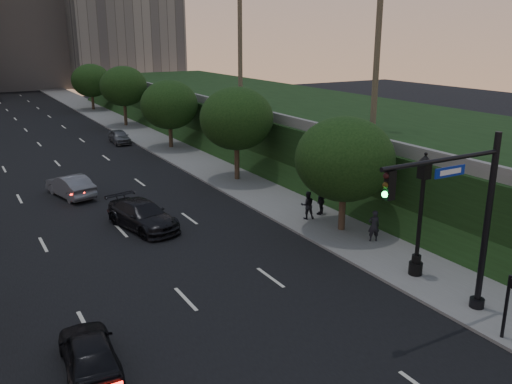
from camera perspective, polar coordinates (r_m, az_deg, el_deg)
ground at (r=18.53m, az=-1.13°, el=-17.52°), size 160.00×160.00×0.00m
road_surface at (r=45.30m, az=-19.73°, el=2.33°), size 16.00×140.00×0.02m
sidewalk_right at (r=48.03m, az=-7.66°, el=4.01°), size 4.50×140.00×0.15m
embankment at (r=51.50m, az=5.39°, el=7.11°), size 18.00×90.00×4.00m
parapet_wall at (r=46.82m, az=-3.19°, el=9.12°), size 0.35×90.00×0.70m
office_block_mid at (r=116.28m, az=-24.31°, el=16.45°), size 22.00×18.00×26.00m
tree_right_a at (r=28.52m, az=9.31°, el=3.44°), size 5.20×5.20×6.24m
tree_right_b at (r=38.30m, az=-2.07°, el=7.73°), size 5.20×5.20×6.74m
tree_right_c at (r=50.13m, az=-9.11°, el=9.05°), size 5.20×5.20×6.24m
tree_right_d at (r=63.28m, az=-13.78°, el=10.77°), size 5.20×5.20×6.74m
tree_right_e at (r=77.78m, az=-16.97°, el=11.16°), size 5.20×5.20×6.24m
traffic_signal_mast at (r=20.90m, az=21.35°, el=-3.36°), size 5.68×0.56×7.00m
street_lamp at (r=24.14m, az=16.86°, el=-2.91°), size 0.64×0.64×5.62m
pedestrian_signal at (r=20.68m, az=25.03°, el=-10.36°), size 0.30×0.33×2.50m
sedan_near_left at (r=18.52m, az=-17.13°, el=-15.82°), size 1.95×4.18×1.38m
sedan_mid_left at (r=37.23m, az=-18.96°, el=0.62°), size 2.54×4.72×1.48m
sedan_near_right at (r=30.22m, az=-11.85°, el=-2.41°), size 3.19×5.51×1.50m
sedan_far_right at (r=54.02m, az=-14.19°, el=5.67°), size 1.67×3.88×1.30m
pedestrian_a at (r=28.01m, az=12.30°, el=-3.50°), size 0.70×0.60×1.63m
pedestrian_b at (r=30.77m, az=5.44°, el=-1.37°), size 0.95×0.85×1.60m
pedestrian_c at (r=31.58m, az=6.88°, el=-0.90°), size 1.04×0.83×1.65m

